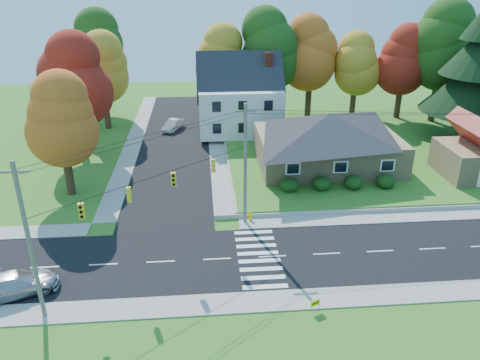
{
  "coord_description": "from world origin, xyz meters",
  "views": [
    {
      "loc": [
        -4.78,
        -28.28,
        18.82
      ],
      "look_at": [
        -1.67,
        8.0,
        2.57
      ],
      "focal_mm": 35.0,
      "sensor_mm": 36.0,
      "label": 1
    }
  ],
  "objects_px": {
    "fire_hydrant": "(250,216)",
    "white_car": "(173,125)",
    "ranch_house": "(328,139)",
    "silver_sedan": "(15,284)"
  },
  "relations": [
    {
      "from": "ranch_house",
      "to": "silver_sedan",
      "type": "distance_m",
      "value": 31.34
    },
    {
      "from": "silver_sedan",
      "to": "white_car",
      "type": "xyz_separation_m",
      "value": [
        8.41,
        33.28,
        -0.1
      ]
    },
    {
      "from": "fire_hydrant",
      "to": "silver_sedan",
      "type": "bearing_deg",
      "value": -152.22
    },
    {
      "from": "fire_hydrant",
      "to": "white_car",
      "type": "bearing_deg",
      "value": 106.58
    },
    {
      "from": "silver_sedan",
      "to": "fire_hydrant",
      "type": "relative_size",
      "value": 6.7
    },
    {
      "from": "ranch_house",
      "to": "fire_hydrant",
      "type": "bearing_deg",
      "value": -130.67
    },
    {
      "from": "ranch_house",
      "to": "white_car",
      "type": "xyz_separation_m",
      "value": [
        -16.47,
        14.4,
        -2.58
      ]
    },
    {
      "from": "silver_sedan",
      "to": "fire_hydrant",
      "type": "height_order",
      "value": "silver_sedan"
    },
    {
      "from": "ranch_house",
      "to": "silver_sedan",
      "type": "bearing_deg",
      "value": -142.82
    },
    {
      "from": "ranch_house",
      "to": "fire_hydrant",
      "type": "xyz_separation_m",
      "value": [
        -9.05,
        -10.54,
        -2.89
      ]
    }
  ]
}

